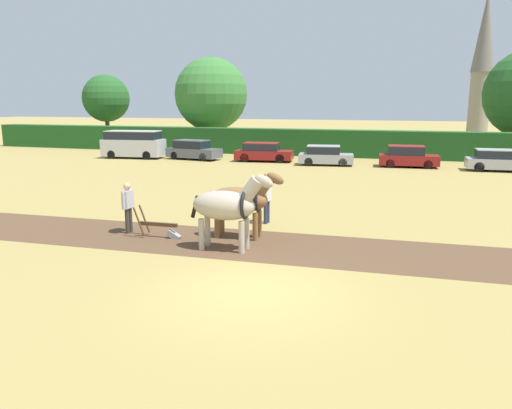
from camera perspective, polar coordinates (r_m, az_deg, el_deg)
The scene contains 17 objects.
ground_plane at distance 12.03m, azimuth -0.58°, elevation -10.04°, with size 240.00×240.00×0.00m, color #998447.
plowed_furrow_strip at distance 18.45m, azimuth -18.79°, elevation -2.94°, with size 35.60×3.48×0.01m, color brown.
hedgerow at distance 42.14m, azimuth 13.33°, elevation 6.74°, with size 74.78×1.85×2.21m, color #1E511E.
tree_far_left at distance 55.34m, azimuth -16.78°, elevation 11.52°, with size 4.85×4.85×7.28m.
tree_left at distance 49.62m, azimuth -5.15°, elevation 12.43°, with size 7.02×7.02×8.73m.
church_spire at distance 71.15m, azimuth 24.49°, elevation 14.67°, with size 2.80×2.80×18.19m.
draft_horse_lead_left at distance 15.09m, azimuth -3.30°, elevation -0.11°, with size 2.68×1.04×2.44m.
draft_horse_lead_right at distance 16.44m, azimuth -1.69°, elevation 0.56°, with size 2.72×0.97×2.32m.
plow at distance 16.93m, azimuth -10.70°, elevation -2.69°, with size 1.61×0.48×1.13m.
farmer_at_plow at distance 17.68m, azimuth -14.43°, elevation 0.08°, with size 0.25×0.69×1.74m.
farmer_beside_team at distance 18.47m, azimuth 1.24°, elevation 0.95°, with size 0.44×0.67×1.74m.
parked_van at distance 41.86m, azimuth -13.83°, elevation 6.72°, with size 5.06×2.61×2.21m.
parked_car_left at distance 39.99m, azimuth -7.19°, elevation 6.18°, with size 4.49×2.32×1.53m.
parked_car_center_left at distance 38.31m, azimuth 0.84°, elevation 5.99°, with size 4.53×2.31×1.44m.
parked_car_center at distance 36.35m, azimuth 7.92°, elevation 5.54°, with size 4.07×2.27×1.41m.
parked_car_center_right at distance 36.52m, azimuth 16.96°, elevation 5.23°, with size 4.14×2.12×1.49m.
parked_car_right at distance 36.48m, azimuth 25.76°, elevation 4.55°, with size 3.89×1.93×1.43m.
Camera 1 is at (3.61, -10.58, 4.43)m, focal length 35.00 mm.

